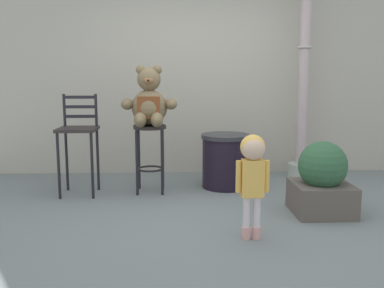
# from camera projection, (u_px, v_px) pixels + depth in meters

# --- Properties ---
(ground_plane) EXTENTS (24.00, 24.00, 0.00)m
(ground_plane) POSITION_uv_depth(u_px,v_px,m) (204.00, 216.00, 4.18)
(ground_plane) COLOR slate
(building_wall) EXTENTS (6.68, 0.30, 3.92)m
(building_wall) POSITION_uv_depth(u_px,v_px,m) (193.00, 31.00, 5.91)
(building_wall) COLOR #ADA898
(building_wall) RESTS_ON ground_plane
(bar_stool_with_teddy) EXTENTS (0.38, 0.38, 0.79)m
(bar_stool_with_teddy) POSITION_uv_depth(u_px,v_px,m) (150.00, 145.00, 4.95)
(bar_stool_with_teddy) COLOR #292322
(bar_stool_with_teddy) RESTS_ON ground_plane
(teddy_bear) EXTENTS (0.64, 0.57, 0.68)m
(teddy_bear) POSITION_uv_depth(u_px,v_px,m) (149.00, 103.00, 4.85)
(teddy_bear) COLOR #756345
(teddy_bear) RESTS_ON bar_stool_with_teddy
(child_walking) EXTENTS (0.28, 0.22, 0.88)m
(child_walking) POSITION_uv_depth(u_px,v_px,m) (253.00, 164.00, 3.49)
(child_walking) COLOR #D89C94
(child_walking) RESTS_ON ground_plane
(trash_bin) EXTENTS (0.59, 0.59, 0.65)m
(trash_bin) POSITION_uv_depth(u_px,v_px,m) (225.00, 161.00, 5.21)
(trash_bin) COLOR black
(trash_bin) RESTS_ON ground_plane
(lamppost) EXTENTS (0.33, 0.33, 2.97)m
(lamppost) POSITION_uv_depth(u_px,v_px,m) (303.00, 88.00, 5.62)
(lamppost) COLOR #A5B0A2
(lamppost) RESTS_ON ground_plane
(bar_chair_empty) EXTENTS (0.43, 0.43, 1.14)m
(bar_chair_empty) POSITION_uv_depth(u_px,v_px,m) (78.00, 135.00, 4.86)
(bar_chair_empty) COLOR #292322
(bar_chair_empty) RESTS_ON ground_plane
(planter_with_shrub) EXTENTS (0.56, 0.56, 0.72)m
(planter_with_shrub) POSITION_uv_depth(u_px,v_px,m) (322.00, 181.00, 4.20)
(planter_with_shrub) COLOR #585048
(planter_with_shrub) RESTS_ON ground_plane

